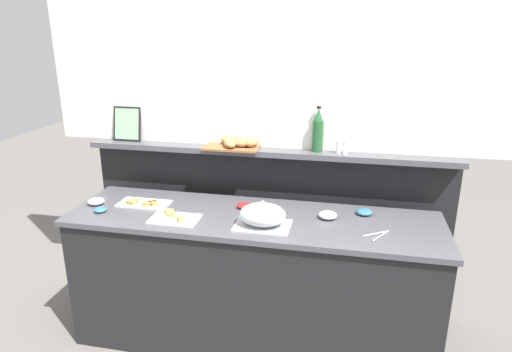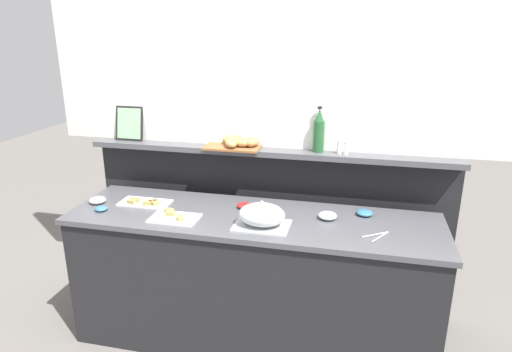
{
  "view_description": "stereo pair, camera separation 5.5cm",
  "coord_description": "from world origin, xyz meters",
  "px_view_note": "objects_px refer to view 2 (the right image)",
  "views": [
    {
      "loc": [
        0.58,
        -2.61,
        2.1
      ],
      "look_at": [
        0.0,
        0.1,
        1.18
      ],
      "focal_mm": 31.69,
      "sensor_mm": 36.0,
      "label": 1
    },
    {
      "loc": [
        0.63,
        -2.6,
        2.1
      ],
      "look_at": [
        0.0,
        0.1,
        1.18
      ],
      "focal_mm": 31.69,
      "sensor_mm": 36.0,
      "label": 2
    }
  ],
  "objects_px": {
    "salt_shaker": "(340,148)",
    "framed_picture": "(129,123)",
    "glass_bowl_medium": "(98,200)",
    "pepper_shaker": "(346,148)",
    "bread_basket": "(239,142)",
    "condiment_bowl_teal": "(101,209)",
    "serving_tongs": "(378,236)",
    "sandwich_platter_rear": "(145,202)",
    "condiment_bowl_cream": "(365,213)",
    "condiment_bowl_red": "(245,206)",
    "serving_cloche": "(262,216)",
    "glass_bowl_large": "(328,216)",
    "wine_bottle_green": "(319,132)",
    "sandwich_platter_front": "(174,217)"
  },
  "relations": [
    {
      "from": "serving_tongs",
      "to": "framed_picture",
      "type": "relative_size",
      "value": 0.63
    },
    {
      "from": "wine_bottle_green",
      "to": "pepper_shaker",
      "type": "distance_m",
      "value": 0.22
    },
    {
      "from": "condiment_bowl_cream",
      "to": "framed_picture",
      "type": "relative_size",
      "value": 0.41
    },
    {
      "from": "condiment_bowl_teal",
      "to": "framed_picture",
      "type": "relative_size",
      "value": 0.33
    },
    {
      "from": "sandwich_platter_rear",
      "to": "serving_cloche",
      "type": "bearing_deg",
      "value": -11.83
    },
    {
      "from": "condiment_bowl_red",
      "to": "framed_picture",
      "type": "relative_size",
      "value": 0.39
    },
    {
      "from": "wine_bottle_green",
      "to": "salt_shaker",
      "type": "relative_size",
      "value": 3.63
    },
    {
      "from": "condiment_bowl_teal",
      "to": "framed_picture",
      "type": "xyz_separation_m",
      "value": [
        -0.08,
        0.61,
        0.45
      ]
    },
    {
      "from": "condiment_bowl_red",
      "to": "pepper_shaker",
      "type": "xyz_separation_m",
      "value": [
        0.64,
        0.31,
        0.36
      ]
    },
    {
      "from": "sandwich_platter_rear",
      "to": "serving_tongs",
      "type": "distance_m",
      "value": 1.56
    },
    {
      "from": "serving_tongs",
      "to": "salt_shaker",
      "type": "distance_m",
      "value": 0.72
    },
    {
      "from": "sandwich_platter_rear",
      "to": "pepper_shaker",
      "type": "distance_m",
      "value": 1.43
    },
    {
      "from": "glass_bowl_large",
      "to": "wine_bottle_green",
      "type": "distance_m",
      "value": 0.61
    },
    {
      "from": "serving_cloche",
      "to": "salt_shaker",
      "type": "distance_m",
      "value": 0.77
    },
    {
      "from": "sandwich_platter_rear",
      "to": "salt_shaker",
      "type": "bearing_deg",
      "value": 17.22
    },
    {
      "from": "condiment_bowl_red",
      "to": "pepper_shaker",
      "type": "height_order",
      "value": "pepper_shaker"
    },
    {
      "from": "salt_shaker",
      "to": "serving_tongs",
      "type": "bearing_deg",
      "value": -63.85
    },
    {
      "from": "serving_cloche",
      "to": "glass_bowl_medium",
      "type": "xyz_separation_m",
      "value": [
        -1.19,
        0.12,
        -0.05
      ]
    },
    {
      "from": "serving_cloche",
      "to": "condiment_bowl_cream",
      "type": "distance_m",
      "value": 0.69
    },
    {
      "from": "sandwich_platter_front",
      "to": "wine_bottle_green",
      "type": "distance_m",
      "value": 1.14
    },
    {
      "from": "pepper_shaker",
      "to": "bread_basket",
      "type": "bearing_deg",
      "value": 178.97
    },
    {
      "from": "condiment_bowl_red",
      "to": "condiment_bowl_teal",
      "type": "bearing_deg",
      "value": -164.02
    },
    {
      "from": "sandwich_platter_front",
      "to": "salt_shaker",
      "type": "height_order",
      "value": "salt_shaker"
    },
    {
      "from": "glass_bowl_large",
      "to": "pepper_shaker",
      "type": "bearing_deg",
      "value": 78.15
    },
    {
      "from": "glass_bowl_large",
      "to": "serving_cloche",
      "type": "bearing_deg",
      "value": -151.3
    },
    {
      "from": "wine_bottle_green",
      "to": "framed_picture",
      "type": "bearing_deg",
      "value": 179.43
    },
    {
      "from": "glass_bowl_large",
      "to": "salt_shaker",
      "type": "relative_size",
      "value": 1.35
    },
    {
      "from": "bread_basket",
      "to": "condiment_bowl_red",
      "type": "bearing_deg",
      "value": -69.32
    },
    {
      "from": "sandwich_platter_rear",
      "to": "pepper_shaker",
      "type": "height_order",
      "value": "pepper_shaker"
    },
    {
      "from": "serving_tongs",
      "to": "pepper_shaker",
      "type": "height_order",
      "value": "pepper_shaker"
    },
    {
      "from": "sandwich_platter_rear",
      "to": "sandwich_platter_front",
      "type": "relative_size",
      "value": 1.14
    },
    {
      "from": "condiment_bowl_teal",
      "to": "salt_shaker",
      "type": "height_order",
      "value": "salt_shaker"
    },
    {
      "from": "serving_cloche",
      "to": "glass_bowl_large",
      "type": "bearing_deg",
      "value": 28.7
    },
    {
      "from": "glass_bowl_large",
      "to": "sandwich_platter_rear",
      "type": "bearing_deg",
      "value": -178.73
    },
    {
      "from": "condiment_bowl_cream",
      "to": "serving_tongs",
      "type": "relative_size",
      "value": 0.64
    },
    {
      "from": "pepper_shaker",
      "to": "bread_basket",
      "type": "xyz_separation_m",
      "value": [
        -0.76,
        0.01,
        -0.01
      ]
    },
    {
      "from": "glass_bowl_medium",
      "to": "framed_picture",
      "type": "distance_m",
      "value": 0.67
    },
    {
      "from": "serving_tongs",
      "to": "wine_bottle_green",
      "type": "xyz_separation_m",
      "value": [
        -0.42,
        0.58,
        0.47
      ]
    },
    {
      "from": "condiment_bowl_red",
      "to": "pepper_shaker",
      "type": "bearing_deg",
      "value": 26.11
    },
    {
      "from": "pepper_shaker",
      "to": "glass_bowl_large",
      "type": "bearing_deg",
      "value": -101.85
    },
    {
      "from": "serving_tongs",
      "to": "framed_picture",
      "type": "height_order",
      "value": "framed_picture"
    },
    {
      "from": "salt_shaker",
      "to": "framed_picture",
      "type": "xyz_separation_m",
      "value": [
        -1.59,
        0.04,
        0.09
      ]
    },
    {
      "from": "condiment_bowl_red",
      "to": "sandwich_platter_rear",
      "type": "bearing_deg",
      "value": -172.93
    },
    {
      "from": "serving_tongs",
      "to": "wine_bottle_green",
      "type": "relative_size",
      "value": 0.52
    },
    {
      "from": "sandwich_platter_rear",
      "to": "glass_bowl_large",
      "type": "relative_size",
      "value": 2.97
    },
    {
      "from": "serving_tongs",
      "to": "salt_shaker",
      "type": "relative_size",
      "value": 1.88
    },
    {
      "from": "salt_shaker",
      "to": "glass_bowl_medium",
      "type": "bearing_deg",
      "value": -164.02
    },
    {
      "from": "serving_cloche",
      "to": "framed_picture",
      "type": "height_order",
      "value": "framed_picture"
    },
    {
      "from": "glass_bowl_large",
      "to": "condiment_bowl_teal",
      "type": "xyz_separation_m",
      "value": [
        -1.47,
        -0.2,
        -0.01
      ]
    },
    {
      "from": "condiment_bowl_teal",
      "to": "serving_tongs",
      "type": "height_order",
      "value": "condiment_bowl_teal"
    }
  ]
}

